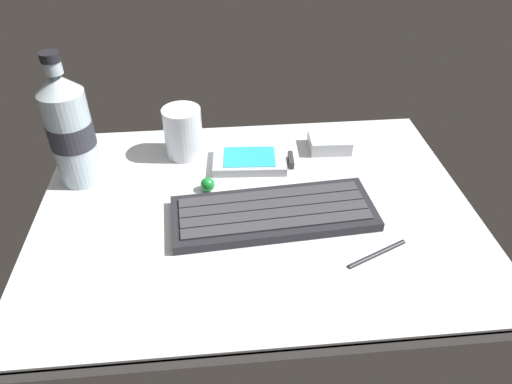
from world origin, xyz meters
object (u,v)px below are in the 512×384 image
at_px(juice_cup, 183,134).
at_px(trackball_mouse, 208,184).
at_px(keyboard, 274,213).
at_px(handheld_device, 253,160).
at_px(charger_block, 329,143).
at_px(stylus_pen, 377,252).
at_px(water_bottle, 70,129).

height_order(juice_cup, trackball_mouse, juice_cup).
bearing_deg(keyboard, trackball_mouse, 142.01).
height_order(handheld_device, juice_cup, juice_cup).
xyz_separation_m(charger_block, trackball_mouse, (-0.21, -0.10, -0.00)).
distance_m(juice_cup, stylus_pen, 0.37).
distance_m(charger_block, trackball_mouse, 0.23).
bearing_deg(keyboard, handheld_device, 96.93).
height_order(juice_cup, charger_block, juice_cup).
relative_size(water_bottle, charger_block, 2.97).
bearing_deg(water_bottle, stylus_pen, -26.72).
bearing_deg(keyboard, stylus_pen, -34.51).
height_order(juice_cup, water_bottle, water_bottle).
distance_m(handheld_device, charger_block, 0.14).
relative_size(handheld_device, stylus_pen, 1.38).
distance_m(keyboard, stylus_pen, 0.15).
height_order(keyboard, water_bottle, water_bottle).
bearing_deg(charger_block, trackball_mouse, -154.81).
relative_size(charger_block, stylus_pen, 0.74).
relative_size(keyboard, charger_block, 4.24).
distance_m(keyboard, water_bottle, 0.33).
distance_m(handheld_device, juice_cup, 0.13).
height_order(charger_block, trackball_mouse, charger_block).
bearing_deg(water_bottle, keyboard, -22.94).
xyz_separation_m(trackball_mouse, stylus_pen, (0.22, -0.16, -0.01)).
relative_size(handheld_device, water_bottle, 0.63).
distance_m(handheld_device, trackball_mouse, 0.10).
bearing_deg(water_bottle, charger_block, 6.85).
bearing_deg(stylus_pen, charger_block, 67.22).
distance_m(juice_cup, trackball_mouse, 0.12).
relative_size(juice_cup, water_bottle, 0.41).
height_order(keyboard, stylus_pen, keyboard).
height_order(juice_cup, stylus_pen, juice_cup).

